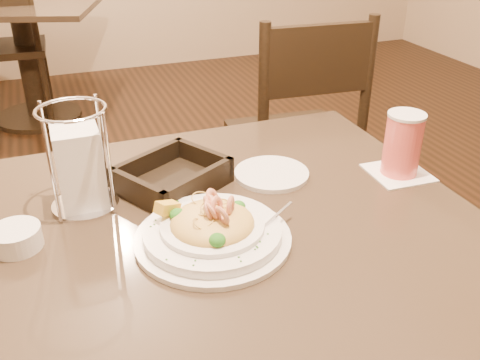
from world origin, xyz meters
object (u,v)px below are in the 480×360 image
object	(u,v)px
bread_basket	(173,178)
side_plate	(272,174)
dining_chair_far	(6,42)
napkin_caddy	(80,166)
background_table	(25,40)
butter_ramekin	(16,238)
dining_chair_near	(298,133)
pasta_bowl	(212,229)
main_table	(243,313)
drink_glass	(403,145)

from	to	relation	value
bread_basket	side_plate	size ratio (longest dim) A/B	1.58
dining_chair_far	napkin_caddy	world-z (taller)	dining_chair_far
background_table	butter_ramekin	distance (m)	2.55
dining_chair_near	butter_ramekin	xyz separation A→B (m)	(-0.92, -0.73, 0.24)
pasta_bowl	butter_ramekin	world-z (taller)	pasta_bowl
background_table	bread_basket	xyz separation A→B (m)	(0.29, -2.42, 0.25)
dining_chair_far	background_table	bearing A→B (deg)	-157.85
main_table	dining_chair_near	xyz separation A→B (m)	(0.52, 0.80, 0.00)
dining_chair_near	pasta_bowl	world-z (taller)	dining_chair_near
drink_glass	bread_basket	bearing A→B (deg)	166.22
drink_glass	side_plate	world-z (taller)	drink_glass
dining_chair_far	bread_basket	world-z (taller)	dining_chair_far
main_table	dining_chair_far	size ratio (longest dim) A/B	0.97
background_table	napkin_caddy	distance (m)	2.46
background_table	butter_ramekin	world-z (taller)	butter_ramekin
pasta_bowl	side_plate	size ratio (longest dim) A/B	1.87
dining_chair_far	bread_basket	size ratio (longest dim) A/B	3.60
drink_glass	side_plate	xyz separation A→B (m)	(-0.27, 0.09, -0.06)
background_table	napkin_caddy	world-z (taller)	napkin_caddy
pasta_bowl	dining_chair_far	bearing A→B (deg)	98.84
background_table	side_plate	size ratio (longest dim) A/B	6.97
background_table	drink_glass	xyz separation A→B (m)	(0.77, -2.54, 0.30)
pasta_bowl	butter_ramekin	xyz separation A→B (m)	(-0.33, 0.10, -0.01)
drink_glass	pasta_bowl	bearing A→B (deg)	-167.84
dining_chair_near	bread_basket	distance (m)	0.90
dining_chair_far	bread_basket	xyz separation A→B (m)	(0.39, -2.39, 0.24)
bread_basket	side_plate	distance (m)	0.22
dining_chair_near	napkin_caddy	distance (m)	1.06
side_plate	drink_glass	bearing A→B (deg)	-18.52
side_plate	butter_ramekin	distance (m)	0.53
main_table	dining_chair_near	size ratio (longest dim) A/B	0.97
background_table	bread_basket	bearing A→B (deg)	-83.27
drink_glass	dining_chair_near	bearing A→B (deg)	79.95
bread_basket	butter_ramekin	world-z (taller)	bread_basket
dining_chair_far	pasta_bowl	size ratio (longest dim) A/B	3.05
dining_chair_near	butter_ramekin	distance (m)	1.20
drink_glass	dining_chair_far	bearing A→B (deg)	109.14
pasta_bowl	napkin_caddy	xyz separation A→B (m)	(-0.20, 0.21, 0.06)
dining_chair_near	pasta_bowl	xyz separation A→B (m)	(-0.59, -0.84, 0.25)
dining_chair_far	napkin_caddy	size ratio (longest dim) A/B	4.46
background_table	dining_chair_far	world-z (taller)	dining_chair_far
main_table	butter_ramekin	bearing A→B (deg)	170.76
pasta_bowl	background_table	bearing A→B (deg)	96.52
background_table	main_table	bearing A→B (deg)	-81.78
drink_glass	napkin_caddy	distance (m)	0.67
main_table	dining_chair_far	bearing A→B (deg)	100.59
dining_chair_far	dining_chair_near	bearing A→B (deg)	122.31
background_table	side_plate	world-z (taller)	side_plate
pasta_bowl	butter_ramekin	size ratio (longest dim) A/B	3.46
main_table	napkin_caddy	world-z (taller)	napkin_caddy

